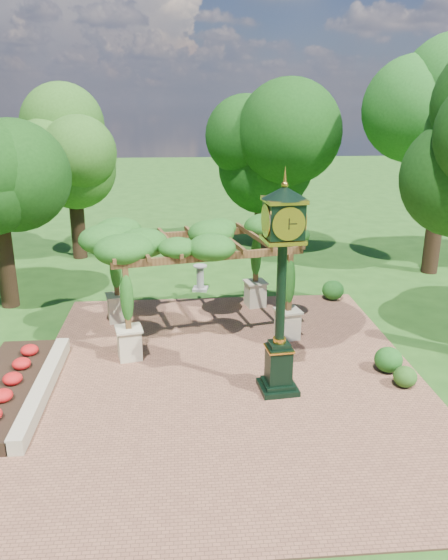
{
  "coord_description": "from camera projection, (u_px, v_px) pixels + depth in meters",
  "views": [
    {
      "loc": [
        -1.14,
        -11.65,
        6.86
      ],
      "look_at": [
        0.0,
        2.5,
        2.2
      ],
      "focal_mm": 35.0,
      "sensor_mm": 36.0,
      "label": 1
    }
  ],
  "objects": [
    {
      "name": "pedestal_clock",
      "position": [
        282.0,
        273.0,
        12.6
      ],
      "size": [
        1.11,
        1.11,
        5.16
      ],
      "rotation": [
        0.0,
        0.0,
        0.1
      ],
      "color": "black",
      "rests_on": "brick_plaza"
    },
    {
      "name": "brick_plaza",
      "position": [
        229.0,
        377.0,
        14.21
      ],
      "size": [
        10.0,
        12.0,
        0.04
      ],
      "primitive_type": "cube",
      "color": "brown",
      "rests_on": "ground"
    },
    {
      "name": "ground",
      "position": [
        232.0,
        398.0,
        13.27
      ],
      "size": [
        120.0,
        120.0,
        0.0
      ],
      "primitive_type": "plane",
      "color": "#1E4714",
      "rests_on": "ground"
    },
    {
      "name": "pergola",
      "position": [
        198.0,
        242.0,
        16.32
      ],
      "size": [
        6.1,
        4.52,
        3.46
      ],
      "rotation": [
        0.0,
        0.0,
        0.21
      ],
      "color": "beige",
      "rests_on": "brick_plaza"
    },
    {
      "name": "shrub_front",
      "position": [
        405.0,
        377.0,
        13.64
      ],
      "size": [
        0.59,
        0.59,
        0.53
      ],
      "primitive_type": "ellipsoid",
      "rotation": [
        0.0,
        0.0,
        0.0
      ],
      "color": "#244E16",
      "rests_on": "brick_plaza"
    },
    {
      "name": "border_wall",
      "position": [
        43.0,
        388.0,
        13.32
      ],
      "size": [
        0.35,
        5.0,
        0.4
      ],
      "primitive_type": "cube",
      "color": "#C6B793",
      "rests_on": "ground"
    },
    {
      "name": "shrub_back",
      "position": [
        333.0,
        290.0,
        19.64
      ],
      "size": [
        0.89,
        0.89,
        0.7
      ],
      "primitive_type": "ellipsoid",
      "rotation": [
        0.0,
        0.0,
        -0.15
      ],
      "color": "#1E5719",
      "rests_on": "brick_plaza"
    },
    {
      "name": "sundial",
      "position": [
        200.0,
        279.0,
        20.69
      ],
      "size": [
        0.64,
        0.64,
        0.99
      ],
      "rotation": [
        0.0,
        0.0,
        -0.18
      ],
      "color": "gray",
      "rests_on": "ground"
    },
    {
      "name": "tree_north",
      "position": [
        263.0,
        149.0,
        25.35
      ],
      "size": [
        4.3,
        4.3,
        6.93
      ],
      "color": "black",
      "rests_on": "ground"
    },
    {
      "name": "tree_west_far",
      "position": [
        71.0,
        144.0,
        23.6
      ],
      "size": [
        3.32,
        3.32,
        7.49
      ],
      "color": "black",
      "rests_on": "ground"
    },
    {
      "name": "tree_east_far",
      "position": [
        448.0,
        115.0,
        21.04
      ],
      "size": [
        4.57,
        4.57,
        9.23
      ],
      "color": "black",
      "rests_on": "ground"
    },
    {
      "name": "flower_bed",
      "position": [
        6.0,
        390.0,
        13.26
      ],
      "size": [
        1.5,
        5.0,
        0.36
      ],
      "primitive_type": "cube",
      "color": "red",
      "rests_on": "ground"
    },
    {
      "name": "shrub_mid",
      "position": [
        388.0,
        360.0,
        14.4
      ],
      "size": [
        0.81,
        0.81,
        0.66
      ],
      "primitive_type": "ellipsoid",
      "rotation": [
        0.0,
        0.0,
        -0.1
      ],
      "color": "#1A5116",
      "rests_on": "brick_plaza"
    }
  ]
}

